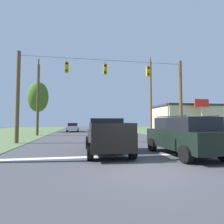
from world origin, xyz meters
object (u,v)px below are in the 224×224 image
at_px(pickup_truck, 106,136).
at_px(suv_black, 183,135).
at_px(utility_pole_near_left, 38,98).
at_px(tree_roadside_right, 38,97).
at_px(utility_pole_mid_right, 151,96).
at_px(roadside_store, 185,119).
at_px(overhead_signal_span, 106,94).
at_px(distant_car_crossing_white, 73,127).

relative_size(pickup_truck, suv_black, 1.11).
height_order(utility_pole_near_left, tree_roadside_right, utility_pole_near_left).
height_order(utility_pole_mid_right, utility_pole_near_left, utility_pole_mid_right).
xyz_separation_m(utility_pole_near_left, tree_roadside_right, (-1.79, 7.98, 1.16)).
distance_m(utility_pole_near_left, roadside_store, 22.88).
bearing_deg(utility_pole_mid_right, roadside_store, 21.14).
relative_size(overhead_signal_span, utility_pole_mid_right, 1.31).
bearing_deg(pickup_truck, roadside_store, 47.95).
height_order(utility_pole_mid_right, tree_roadside_right, utility_pole_mid_right).
xyz_separation_m(tree_roadside_right, roadside_store, (24.25, -4.44, -3.69)).
distance_m(overhead_signal_span, pickup_truck, 6.38).
relative_size(suv_black, distant_car_crossing_white, 1.14).
bearing_deg(overhead_signal_span, utility_pole_near_left, 132.40).
relative_size(suv_black, roadside_store, 0.53).
height_order(pickup_truck, tree_roadside_right, tree_roadside_right).
bearing_deg(overhead_signal_span, roadside_store, 38.48).
xyz_separation_m(pickup_truck, roadside_store, (15.59, 17.29, 1.29)).
bearing_deg(roadside_store, distant_car_crossing_white, 163.90).
height_order(overhead_signal_span, utility_pole_mid_right, utility_pole_mid_right).
bearing_deg(tree_roadside_right, utility_pole_near_left, -77.38).
distance_m(utility_pole_mid_right, utility_pole_near_left, 15.48).
xyz_separation_m(utility_pole_mid_right, roadside_store, (7.02, 2.71, -3.19)).
bearing_deg(distant_car_crossing_white, overhead_signal_span, -78.21).
height_order(distant_car_crossing_white, utility_pole_near_left, utility_pole_near_left).
xyz_separation_m(overhead_signal_span, suv_black, (3.14, -7.02, -3.14)).
bearing_deg(pickup_truck, suv_black, -22.28).
bearing_deg(pickup_truck, utility_pole_near_left, 116.56).
bearing_deg(roadside_store, utility_pole_mid_right, -158.86).
bearing_deg(utility_pole_near_left, overhead_signal_span, -47.60).
bearing_deg(suv_black, tree_roadside_right, 118.20).
xyz_separation_m(suv_black, roadside_store, (11.75, 18.86, 1.19)).
height_order(pickup_truck, utility_pole_mid_right, utility_pole_mid_right).
height_order(pickup_truck, suv_black, suv_black).
xyz_separation_m(suv_black, utility_pole_mid_right, (4.74, 16.14, 4.38)).
bearing_deg(tree_roadside_right, distant_car_crossing_white, 8.81).
bearing_deg(utility_pole_near_left, roadside_store, 8.97).
distance_m(suv_black, tree_roadside_right, 26.88).
height_order(utility_pole_near_left, roadside_store, utility_pole_near_left).
relative_size(overhead_signal_span, roadside_store, 1.61).
distance_m(pickup_truck, suv_black, 4.15).
distance_m(pickup_truck, utility_pole_near_left, 15.83).
bearing_deg(distant_car_crossing_white, utility_pole_near_left, -114.18).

